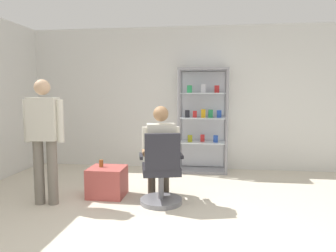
% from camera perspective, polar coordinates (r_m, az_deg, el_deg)
% --- Properties ---
extents(ground_plane, '(7.20, 7.20, 0.00)m').
position_cam_1_polar(ground_plane, '(3.41, -1.84, -19.28)').
color(ground_plane, beige).
extents(back_wall, '(6.00, 0.10, 2.70)m').
position_cam_1_polar(back_wall, '(6.06, 2.66, 5.05)').
color(back_wall, silver).
rests_on(back_wall, ground).
extents(display_cabinet_main, '(0.90, 0.45, 1.90)m').
position_cam_1_polar(display_cabinet_main, '(5.82, 6.38, 1.18)').
color(display_cabinet_main, gray).
rests_on(display_cabinet_main, ground).
extents(office_chair, '(0.62, 0.59, 0.96)m').
position_cam_1_polar(office_chair, '(4.10, -1.22, -8.97)').
color(office_chair, slate).
rests_on(office_chair, ground).
extents(seated_shopkeeper, '(0.55, 0.62, 1.29)m').
position_cam_1_polar(seated_shopkeeper, '(4.19, -1.44, -4.18)').
color(seated_shopkeeper, '#3F382D').
rests_on(seated_shopkeeper, ground).
extents(storage_crate, '(0.50, 0.45, 0.41)m').
position_cam_1_polar(storage_crate, '(4.56, -11.03, -9.96)').
color(storage_crate, '#B24C47').
rests_on(storage_crate, ground).
extents(tea_glass, '(0.06, 0.06, 0.10)m').
position_cam_1_polar(tea_glass, '(4.55, -12.10, -6.68)').
color(tea_glass, brown).
rests_on(tea_glass, storage_crate).
extents(standing_customer, '(0.52, 0.25, 1.63)m').
position_cam_1_polar(standing_customer, '(4.33, -21.68, -1.32)').
color(standing_customer, slate).
rests_on(standing_customer, ground).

